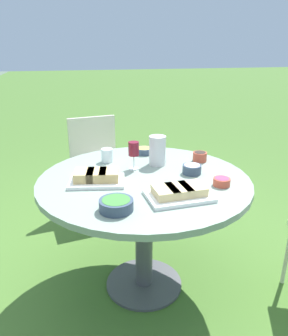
# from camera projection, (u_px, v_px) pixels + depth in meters

# --- Properties ---
(ground_plane) EXTENTS (40.00, 40.00, 0.00)m
(ground_plane) POSITION_uv_depth(u_px,v_px,m) (144.00, 284.00, 2.20)
(ground_plane) COLOR #446B2B
(dining_table) EXTENTS (1.24, 1.24, 0.77)m
(dining_table) POSITION_uv_depth(u_px,v_px,m) (144.00, 195.00, 1.97)
(dining_table) COLOR #4C4C51
(dining_table) RESTS_ON ground_plane
(chair_near_right) EXTENTS (0.49, 0.51, 0.89)m
(chair_near_right) POSITION_uv_depth(u_px,v_px,m) (96.00, 158.00, 3.02)
(chair_near_right) COLOR beige
(chair_near_right) RESTS_ON ground_plane
(water_pitcher) EXTENTS (0.12, 0.11, 0.19)m
(water_pitcher) POSITION_uv_depth(u_px,v_px,m) (157.00, 150.00, 2.10)
(water_pitcher) COLOR silver
(water_pitcher) RESTS_ON dining_table
(wine_glass) EXTENTS (0.07, 0.07, 0.18)m
(wine_glass) POSITION_uv_depth(u_px,v_px,m) (134.00, 150.00, 2.01)
(wine_glass) COLOR silver
(wine_glass) RESTS_ON dining_table
(platter_bread_main) EXTENTS (0.26, 0.34, 0.07)m
(platter_bread_main) POSITION_uv_depth(u_px,v_px,m) (97.00, 177.00, 1.84)
(platter_bread_main) COLOR white
(platter_bread_main) RESTS_ON dining_table
(platter_charcuterie) EXTENTS (0.24, 0.34, 0.06)m
(platter_charcuterie) POSITION_uv_depth(u_px,v_px,m) (179.00, 193.00, 1.66)
(platter_charcuterie) COLOR white
(platter_charcuterie) RESTS_ON dining_table
(bowl_fries) EXTENTS (0.12, 0.12, 0.04)m
(bowl_fries) POSITION_uv_depth(u_px,v_px,m) (144.00, 150.00, 2.34)
(bowl_fries) COLOR #334256
(bowl_fries) RESTS_ON dining_table
(bowl_salad) EXTENTS (0.16, 0.16, 0.06)m
(bowl_salad) POSITION_uv_depth(u_px,v_px,m) (116.00, 204.00, 1.54)
(bowl_salad) COLOR #334256
(bowl_salad) RESTS_ON dining_table
(bowl_olives) EXTENTS (0.09, 0.09, 0.06)m
(bowl_olives) POSITION_uv_depth(u_px,v_px,m) (200.00, 156.00, 2.19)
(bowl_olives) COLOR #B74733
(bowl_olives) RESTS_ON dining_table
(bowl_dip_red) EXTENTS (0.09, 0.09, 0.04)m
(bowl_dip_red) POSITION_uv_depth(u_px,v_px,m) (222.00, 181.00, 1.81)
(bowl_dip_red) COLOR #B74733
(bowl_dip_red) RESTS_ON dining_table
(bowl_dip_cream) EXTENTS (0.11, 0.11, 0.06)m
(bowl_dip_cream) POSITION_uv_depth(u_px,v_px,m) (192.00, 168.00, 1.98)
(bowl_dip_cream) COLOR #334256
(bowl_dip_cream) RESTS_ON dining_table
(cup_water_near) EXTENTS (0.08, 0.08, 0.09)m
(cup_water_near) POSITION_uv_depth(u_px,v_px,m) (107.00, 155.00, 2.17)
(cup_water_near) COLOR silver
(cup_water_near) RESTS_ON dining_table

